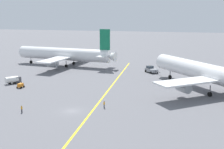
{
  "coord_description": "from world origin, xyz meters",
  "views": [
    {
      "loc": [
        25.9,
        -61.82,
        22.8
      ],
      "look_at": [
        3.36,
        24.63,
        4.0
      ],
      "focal_mm": 47.29,
      "sensor_mm": 36.0,
      "label": 1
    }
  ],
  "objects": [
    {
      "name": "airliner_at_gate_left",
      "position": [
        -26.26,
        56.02,
        5.04
      ],
      "size": [
        48.28,
        39.05,
        16.24
      ],
      "color": "white",
      "rests_on": "ground"
    },
    {
      "name": "ground_crew_marshaller_foreground",
      "position": [
        6.73,
        4.1,
        0.92
      ],
      "size": [
        0.36,
        0.36,
        1.76
      ],
      "color": "#4C4C51",
      "rests_on": "ground"
    },
    {
      "name": "airliner_being_pushed",
      "position": [
        33.0,
        25.63,
        5.43
      ],
      "size": [
        39.96,
        45.56,
        16.32
      ],
      "color": "white",
      "rests_on": "ground"
    },
    {
      "name": "gse_fuel_bowser_stubby",
      "position": [
        -29.06,
        20.91,
        1.33
      ],
      "size": [
        4.46,
        5.04,
        2.4
      ],
      "color": "silver",
      "rests_on": "ground"
    },
    {
      "name": "ground_crew_wing_walker_right",
      "position": [
        -10.88,
        -3.96,
        0.87
      ],
      "size": [
        0.36,
        0.36,
        1.68
      ],
      "color": "black",
      "rests_on": "ground"
    },
    {
      "name": "gse_gpu_cart_small",
      "position": [
        -23.75,
        16.51,
        0.79
      ],
      "size": [
        1.67,
        2.15,
        1.9
      ],
      "color": "orange",
      "rests_on": "ground"
    },
    {
      "name": "ground_plane",
      "position": [
        0.0,
        0.0,
        0.0
      ],
      "size": [
        600.0,
        600.0,
        0.0
      ],
      "primitive_type": "plane",
      "color": "slate"
    },
    {
      "name": "pushback_tug",
      "position": [
        12.35,
        50.39,
        1.18
      ],
      "size": [
        6.68,
        7.46,
        2.8
      ],
      "color": "gray",
      "rests_on": "ground"
    },
    {
      "name": "taxiway_stripe",
      "position": [
        4.01,
        10.0,
        0.0
      ],
      "size": [
        8.91,
        119.74,
        0.01
      ],
      "primitive_type": "cube",
      "rotation": [
        0.0,
        0.0,
        0.07
      ],
      "color": "yellow",
      "rests_on": "ground"
    }
  ]
}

